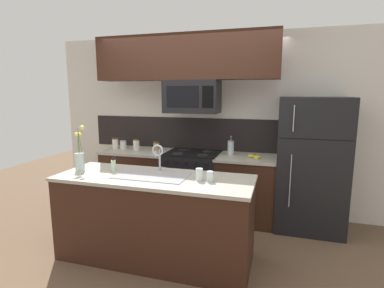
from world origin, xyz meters
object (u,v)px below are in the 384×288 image
Objects in this scene: refrigerator at (311,164)px; flower_vase at (80,159)px; storage_jar_tall at (115,143)px; sink_faucet at (158,154)px; microwave at (192,97)px; french_press at (231,148)px; banana_bunch at (254,156)px; storage_jar_medium at (123,145)px; drinking_glass at (199,175)px; stove_range at (193,184)px; storage_jar_squat at (157,146)px; spare_glass at (210,176)px; storage_jar_short at (136,145)px; dish_soap_bottle at (114,166)px.

refrigerator is 3.40× the size of flower_vase.
sink_faucet reaches higher than storage_jar_tall.
microwave is at bearing -178.52° from refrigerator.
flower_vase reaches higher than french_press.
storage_jar_tall is 2.13m from banana_bunch.
banana_bunch is at bearing -2.70° from storage_jar_medium.
drinking_glass is (1.57, -1.29, -0.00)m from storage_jar_medium.
storage_jar_tall is at bearing 177.74° from banana_bunch.
refrigerator is (1.58, 0.02, 0.40)m from stove_range.
storage_jar_squat is 1.67m from spare_glass.
flower_vase reaches higher than storage_jar_tall.
storage_jar_short is at bearing -9.52° from storage_jar_medium.
dish_soap_bottle reaches higher than drinking_glass.
refrigerator is 16.55× the size of spare_glass.
storage_jar_medium is at bearing 178.34° from stove_range.
drinking_glass is at bearing 179.36° from spare_glass.
microwave is 4.36× the size of storage_jar_short.
refrigerator reaches higher than french_press.
stove_range is 3.04× the size of sink_faucet.
banana_bunch is 1.14× the size of dish_soap_bottle.
sink_faucet is (-1.66, -1.07, 0.25)m from refrigerator.
flower_vase is (-0.37, -1.27, 0.07)m from storage_jar_squat.
stove_range is 6.36× the size of storage_jar_squat.
refrigerator is 1.06m from french_press.
microwave is 1.50m from dish_soap_bottle.
microwave is 1.80m from refrigerator.
storage_jar_short is at bearing 178.26° from banana_bunch.
storage_jar_squat is 1.16m from sink_faucet.
stove_range is at bearing -1.03° from storage_jar_tall.
stove_range is 1.25m from microwave.
flower_vase reaches higher than storage_jar_short.
stove_range is at bearing 65.55° from dish_soap_bottle.
sink_faucet is at bearing -52.52° from storage_jar_short.
storage_jar_medium reaches higher than stove_range.
stove_range is 3.48× the size of french_press.
refrigerator is at bearing 29.90° from dish_soap_bottle.
drinking_glass is at bearing -43.42° from storage_jar_short.
drinking_glass is (-0.43, -1.20, 0.04)m from banana_bunch.
storage_jar_short reaches higher than spare_glass.
storage_jar_short is at bearing -4.73° from storage_jar_tall.
storage_jar_squat is at bearing 90.31° from dish_soap_bottle.
refrigerator is (1.58, 0.04, -0.85)m from microwave.
sink_faucet is at bearing -94.37° from stove_range.
banana_bunch is 1.39m from sink_faucet.
spare_glass is (1.10, -1.26, -0.02)m from storage_jar_squat.
refrigerator is 2.47m from storage_jar_short.
dish_soap_bottle is at bearing -150.10° from refrigerator.
microwave reaches higher than banana_bunch.
storage_jar_tall reaches higher than spare_glass.
refrigerator is 1.65m from spare_glass.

